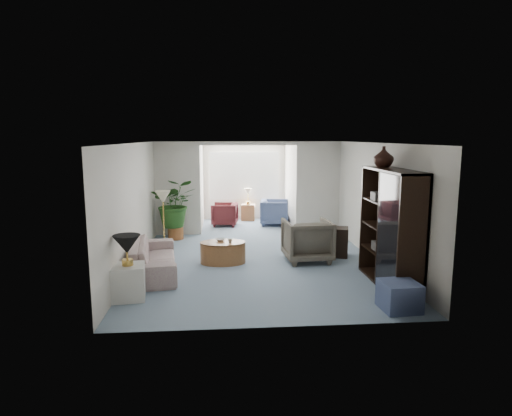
{
  "coord_description": "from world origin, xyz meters",
  "views": [
    {
      "loc": [
        -0.77,
        -8.72,
        2.63
      ],
      "look_at": [
        0.0,
        0.6,
        1.1
      ],
      "focal_mm": 30.77,
      "sensor_mm": 36.0,
      "label": 1
    }
  ],
  "objects": [
    {
      "name": "ottoman",
      "position": [
        1.95,
        -2.53,
        0.22
      ],
      "size": [
        0.58,
        0.58,
        0.44
      ],
      "primitive_type": "cube",
      "rotation": [
        0.0,
        0.0,
        0.06
      ],
      "color": "#4F5C88",
      "rests_on": "ground"
    },
    {
      "name": "sunroom_chair_maroon",
      "position": [
        -0.65,
        4.17,
        0.34
      ],
      "size": [
        0.84,
        0.83,
        0.68
      ],
      "primitive_type": "imported",
      "rotation": [
        0.0,
        0.0,
        -1.72
      ],
      "color": "#581E25",
      "rests_on": "ground"
    },
    {
      "name": "back_pier_left",
      "position": [
        -1.9,
        3.0,
        1.25
      ],
      "size": [
        1.2,
        0.12,
        2.5
      ],
      "primitive_type": "cube",
      "color": "silver",
      "rests_on": "ground"
    },
    {
      "name": "coffee_cup",
      "position": [
        -0.58,
        0.13,
        0.49
      ],
      "size": [
        0.1,
        0.1,
        0.08
      ],
      "primitive_type": "imported",
      "rotation": [
        0.0,
        0.0,
        0.06
      ],
      "color": "beige",
      "rests_on": "coffee_table"
    },
    {
      "name": "table_lamp",
      "position": [
        -2.28,
        -1.72,
        0.92
      ],
      "size": [
        0.44,
        0.44,
        0.3
      ],
      "primitive_type": "cone",
      "color": "black",
      "rests_on": "end_table"
    },
    {
      "name": "sunroom_chair_blue",
      "position": [
        0.85,
        4.17,
        0.38
      ],
      "size": [
        0.95,
        0.93,
        0.76
      ],
      "primitive_type": "imported",
      "rotation": [
        0.0,
        0.0,
        1.42
      ],
      "color": "#4F5C88",
      "rests_on": "ground"
    },
    {
      "name": "plant_pot",
      "position": [
        -1.93,
        2.52,
        0.16
      ],
      "size": [
        0.4,
        0.4,
        0.32
      ],
      "primitive_type": "cylinder",
      "color": "#97562B",
      "rests_on": "ground"
    },
    {
      "name": "sunroom_floor",
      "position": [
        0.0,
        4.1,
        0.0
      ],
      "size": [
        2.6,
        2.6,
        0.0
      ],
      "primitive_type": "plane",
      "color": "#8599B0",
      "rests_on": "ground"
    },
    {
      "name": "sofa",
      "position": [
        -2.08,
        -0.37,
        0.31
      ],
      "size": [
        1.11,
        2.23,
        0.62
      ],
      "primitive_type": "imported",
      "rotation": [
        0.0,
        0.0,
        1.7
      ],
      "color": "#B9B09C",
      "rests_on": "ground"
    },
    {
      "name": "end_table",
      "position": [
        -2.28,
        -1.72,
        0.28
      ],
      "size": [
        0.58,
        0.58,
        0.57
      ],
      "primitive_type": "cube",
      "rotation": [
        0.0,
        0.0,
        0.13
      ],
      "color": "silver",
      "rests_on": "ground"
    },
    {
      "name": "back_pier_right",
      "position": [
        1.9,
        3.0,
        1.25
      ],
      "size": [
        1.2,
        0.12,
        2.5
      ],
      "primitive_type": "cube",
      "color": "silver",
      "rests_on": "ground"
    },
    {
      "name": "sunroom_table",
      "position": [
        0.1,
        4.92,
        0.26
      ],
      "size": [
        0.46,
        0.39,
        0.51
      ],
      "primitive_type": "cube",
      "rotation": [
        0.0,
        0.0,
        -0.15
      ],
      "color": "#905E34",
      "rests_on": "ground"
    },
    {
      "name": "floor_lamp",
      "position": [
        -2.09,
        1.44,
        1.25
      ],
      "size": [
        0.36,
        0.36,
        0.28
      ],
      "primitive_type": "cone",
      "color": "beige",
      "rests_on": "ground"
    },
    {
      "name": "coffee_bowl",
      "position": [
        -0.78,
        0.33,
        0.47
      ],
      "size": [
        0.21,
        0.21,
        0.05
      ],
      "primitive_type": "imported",
      "rotation": [
        0.0,
        0.0,
        0.06
      ],
      "color": "silver",
      "rests_on": "coffee_table"
    },
    {
      "name": "house_plant",
      "position": [
        -1.93,
        2.52,
        0.94
      ],
      "size": [
        1.12,
        0.97,
        1.25
      ],
      "primitive_type": "imported",
      "color": "#244F1B",
      "rests_on": "plant_pot"
    },
    {
      "name": "cabinet_urn",
      "position": [
        2.23,
        -0.86,
        2.26
      ],
      "size": [
        0.37,
        0.37,
        0.38
      ],
      "primitive_type": "imported",
      "color": "black",
      "rests_on": "entertainment_cabinet"
    },
    {
      "name": "entertainment_cabinet",
      "position": [
        2.23,
        -1.36,
        1.04
      ],
      "size": [
        0.5,
        1.86,
        2.07
      ],
      "primitive_type": "cube",
      "color": "black",
      "rests_on": "ground"
    },
    {
      "name": "shelf_clutter",
      "position": [
        2.18,
        -1.46,
        1.09
      ],
      "size": [
        0.3,
        1.24,
        1.06
      ],
      "color": "#3B3936",
      "rests_on": "entertainment_cabinet"
    },
    {
      "name": "framed_picture",
      "position": [
        2.46,
        -0.1,
        1.7
      ],
      "size": [
        0.04,
        0.5,
        0.4
      ],
      "primitive_type": "cube",
      "color": "#C0B399"
    },
    {
      "name": "window_blinds",
      "position": [
        0.0,
        5.15,
        1.4
      ],
      "size": [
        2.2,
        0.02,
        1.5
      ],
      "primitive_type": "cube",
      "color": "white"
    },
    {
      "name": "side_table_dark",
      "position": [
        1.77,
        0.56,
        0.32
      ],
      "size": [
        0.64,
        0.56,
        0.65
      ],
      "primitive_type": "cube",
      "rotation": [
        0.0,
        0.0,
        -0.28
      ],
      "color": "black",
      "rests_on": "ground"
    },
    {
      "name": "back_header",
      "position": [
        0.0,
        3.0,
        2.45
      ],
      "size": [
        2.6,
        0.12,
        0.1
      ],
      "primitive_type": "cube",
      "color": "silver",
      "rests_on": "back_pier_left"
    },
    {
      "name": "floor",
      "position": [
        0.0,
        0.0,
        0.0
      ],
      "size": [
        6.0,
        6.0,
        0.0
      ],
      "primitive_type": "plane",
      "color": "#8599B0",
      "rests_on": "ground"
    },
    {
      "name": "coffee_table",
      "position": [
        -0.73,
        0.23,
        0.23
      ],
      "size": [
        1.01,
        1.01,
        0.45
      ],
      "primitive_type": "cylinder",
      "rotation": [
        0.0,
        0.0,
        0.06
      ],
      "color": "#905E34",
      "rests_on": "ground"
    },
    {
      "name": "wingback_chair",
      "position": [
        1.07,
        0.26,
        0.45
      ],
      "size": [
        1.02,
        1.04,
        0.89
      ],
      "primitive_type": "imported",
      "rotation": [
        0.0,
        0.0,
        3.21
      ],
      "color": "#625A4E",
      "rests_on": "ground"
    },
    {
      "name": "window_pane",
      "position": [
        0.0,
        5.18,
        1.4
      ],
      "size": [
        2.2,
        0.02,
        1.5
      ],
      "primitive_type": "cube",
      "color": "white"
    }
  ]
}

